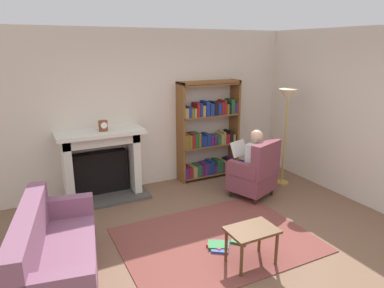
{
  "coord_description": "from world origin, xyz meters",
  "views": [
    {
      "loc": [
        -2.06,
        -3.09,
        2.42
      ],
      "look_at": [
        0.1,
        1.2,
        1.05
      ],
      "focal_mm": 32.39,
      "sensor_mm": 36.0,
      "label": 1
    }
  ],
  "objects_px": {
    "fireplace": "(101,162)",
    "armchair_reading": "(256,173)",
    "sofa_floral": "(55,257)",
    "bookshelf": "(208,133)",
    "side_table": "(252,234)",
    "floor_lamp": "(287,104)",
    "seated_reader": "(250,160)",
    "mantel_clock": "(103,126)"
  },
  "relations": [
    {
      "from": "mantel_clock",
      "to": "side_table",
      "type": "xyz_separation_m",
      "value": [
        1.04,
        -2.5,
        -0.85
      ]
    },
    {
      "from": "bookshelf",
      "to": "floor_lamp",
      "type": "xyz_separation_m",
      "value": [
        1.03,
        -0.91,
        0.59
      ]
    },
    {
      "from": "sofa_floral",
      "to": "floor_lamp",
      "type": "height_order",
      "value": "floor_lamp"
    },
    {
      "from": "bookshelf",
      "to": "seated_reader",
      "type": "bearing_deg",
      "value": -79.81
    },
    {
      "from": "mantel_clock",
      "to": "side_table",
      "type": "height_order",
      "value": "mantel_clock"
    },
    {
      "from": "fireplace",
      "to": "seated_reader",
      "type": "relative_size",
      "value": 1.21
    },
    {
      "from": "mantel_clock",
      "to": "floor_lamp",
      "type": "relative_size",
      "value": 0.09
    },
    {
      "from": "seated_reader",
      "to": "floor_lamp",
      "type": "bearing_deg",
      "value": 169.19
    },
    {
      "from": "fireplace",
      "to": "bookshelf",
      "type": "xyz_separation_m",
      "value": [
        2.0,
        0.04,
        0.26
      ]
    },
    {
      "from": "side_table",
      "to": "mantel_clock",
      "type": "bearing_deg",
      "value": 112.59
    },
    {
      "from": "fireplace",
      "to": "bookshelf",
      "type": "relative_size",
      "value": 0.76
    },
    {
      "from": "armchair_reading",
      "to": "side_table",
      "type": "xyz_separation_m",
      "value": [
        -1.14,
        -1.47,
        -0.05
      ]
    },
    {
      "from": "fireplace",
      "to": "armchair_reading",
      "type": "xyz_separation_m",
      "value": [
        2.23,
        -1.13,
        -0.18
      ]
    },
    {
      "from": "fireplace",
      "to": "seated_reader",
      "type": "distance_m",
      "value": 2.42
    },
    {
      "from": "seated_reader",
      "to": "side_table",
      "type": "relative_size",
      "value": 2.04
    },
    {
      "from": "fireplace",
      "to": "mantel_clock",
      "type": "bearing_deg",
      "value": -64.66
    },
    {
      "from": "mantel_clock",
      "to": "armchair_reading",
      "type": "xyz_separation_m",
      "value": [
        2.18,
        -1.03,
        -0.8
      ]
    },
    {
      "from": "bookshelf",
      "to": "armchair_reading",
      "type": "distance_m",
      "value": 1.27
    },
    {
      "from": "fireplace",
      "to": "floor_lamp",
      "type": "bearing_deg",
      "value": -16.02
    },
    {
      "from": "armchair_reading",
      "to": "floor_lamp",
      "type": "relative_size",
      "value": 0.57
    },
    {
      "from": "armchair_reading",
      "to": "floor_lamp",
      "type": "bearing_deg",
      "value": 177.05
    },
    {
      "from": "bookshelf",
      "to": "floor_lamp",
      "type": "distance_m",
      "value": 1.5
    },
    {
      "from": "fireplace",
      "to": "side_table",
      "type": "height_order",
      "value": "fireplace"
    },
    {
      "from": "mantel_clock",
      "to": "sofa_floral",
      "type": "xyz_separation_m",
      "value": [
        -0.99,
        -1.88,
        -0.9
      ]
    },
    {
      "from": "seated_reader",
      "to": "floor_lamp",
      "type": "height_order",
      "value": "floor_lamp"
    },
    {
      "from": "armchair_reading",
      "to": "mantel_clock",
      "type": "bearing_deg",
      "value": -46.17
    },
    {
      "from": "bookshelf",
      "to": "seated_reader",
      "type": "relative_size",
      "value": 1.59
    },
    {
      "from": "side_table",
      "to": "fireplace",
      "type": "bearing_deg",
      "value": 112.7
    },
    {
      "from": "side_table",
      "to": "seated_reader",
      "type": "bearing_deg",
      "value": 55.05
    },
    {
      "from": "seated_reader",
      "to": "sofa_floral",
      "type": "xyz_separation_m",
      "value": [
        -3.13,
        -0.96,
        -0.3
      ]
    },
    {
      "from": "sofa_floral",
      "to": "armchair_reading",
      "type": "bearing_deg",
      "value": -64.58
    },
    {
      "from": "mantel_clock",
      "to": "side_table",
      "type": "bearing_deg",
      "value": -67.41
    },
    {
      "from": "mantel_clock",
      "to": "floor_lamp",
      "type": "distance_m",
      "value": 3.09
    },
    {
      "from": "sofa_floral",
      "to": "mantel_clock",
      "type": "bearing_deg",
      "value": -17.32
    },
    {
      "from": "mantel_clock",
      "to": "bookshelf",
      "type": "relative_size",
      "value": 0.09
    },
    {
      "from": "bookshelf",
      "to": "armchair_reading",
      "type": "height_order",
      "value": "bookshelf"
    },
    {
      "from": "bookshelf",
      "to": "side_table",
      "type": "bearing_deg",
      "value": -109.1
    },
    {
      "from": "seated_reader",
      "to": "sofa_floral",
      "type": "bearing_deg",
      "value": -3.81
    },
    {
      "from": "side_table",
      "to": "floor_lamp",
      "type": "xyz_separation_m",
      "value": [
        1.95,
        1.73,
        1.08
      ]
    },
    {
      "from": "mantel_clock",
      "to": "armchair_reading",
      "type": "bearing_deg",
      "value": -25.27
    },
    {
      "from": "fireplace",
      "to": "sofa_floral",
      "type": "distance_m",
      "value": 2.21
    },
    {
      "from": "bookshelf",
      "to": "armchair_reading",
      "type": "bearing_deg",
      "value": -78.76
    }
  ]
}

